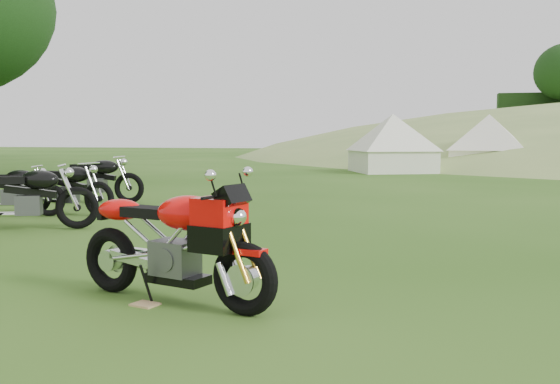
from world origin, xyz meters
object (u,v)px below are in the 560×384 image
(plywood_board, at_px, (145,304))
(vintage_moto_c, at_px, (96,178))
(tent_left, at_px, (392,141))
(tent_mid, at_px, (489,141))
(vintage_moto_d, at_px, (11,189))
(vintage_moto_a, at_px, (67,187))
(sport_motorcycle, at_px, (173,235))
(vintage_moto_b, at_px, (27,195))

(plywood_board, height_order, vintage_moto_c, vintage_moto_c)
(tent_left, relative_size, tent_mid, 1.00)
(vintage_moto_c, height_order, tent_mid, tent_mid)
(plywood_board, bearing_deg, vintage_moto_d, 135.69)
(plywood_board, bearing_deg, vintage_moto_c, 122.69)
(plywood_board, relative_size, vintage_moto_a, 0.11)
(tent_left, bearing_deg, vintage_moto_c, -135.44)
(plywood_board, distance_m, vintage_moto_d, 6.76)
(vintage_moto_d, relative_size, tent_mid, 0.66)
(sport_motorcycle, relative_size, vintage_moto_d, 1.07)
(vintage_moto_a, bearing_deg, vintage_moto_b, -67.93)
(plywood_board, xyz_separation_m, vintage_moto_b, (-3.55, 3.39, 0.52))
(sport_motorcycle, xyz_separation_m, vintage_moto_d, (-5.02, 4.56, -0.11))
(vintage_moto_c, distance_m, vintage_moto_d, 2.32)
(vintage_moto_a, relative_size, vintage_moto_b, 0.96)
(vintage_moto_a, xyz_separation_m, vintage_moto_d, (-0.82, -0.45, -0.03))
(vintage_moto_d, bearing_deg, tent_mid, 44.75)
(sport_motorcycle, bearing_deg, plywood_board, -126.87)
(sport_motorcycle, height_order, tent_left, tent_left)
(tent_mid, bearing_deg, plywood_board, -93.51)
(plywood_board, distance_m, vintage_moto_c, 8.34)
(vintage_moto_a, bearing_deg, tent_mid, 70.18)
(vintage_moto_d, distance_m, tent_left, 15.98)
(sport_motorcycle, distance_m, tent_left, 19.51)
(vintage_moto_b, relative_size, tent_mid, 0.72)
(plywood_board, distance_m, vintage_moto_b, 4.93)
(vintage_moto_d, bearing_deg, plywood_board, -60.54)
(plywood_board, bearing_deg, tent_left, 87.59)
(tent_left, bearing_deg, vintage_moto_b, -127.65)
(sport_motorcycle, xyz_separation_m, plywood_board, (-0.20, -0.14, -0.58))
(vintage_moto_b, bearing_deg, vintage_moto_d, 111.32)
(vintage_moto_b, distance_m, tent_mid, 19.84)
(vintage_moto_d, xyz_separation_m, tent_left, (5.65, 14.93, 0.71))
(sport_motorcycle, bearing_deg, tent_left, 105.22)
(sport_motorcycle, xyz_separation_m, vintage_moto_c, (-4.69, 6.86, -0.06))
(plywood_board, distance_m, vintage_moto_a, 6.54)
(vintage_moto_d, bearing_deg, tent_left, 53.05)
(plywood_board, xyz_separation_m, vintage_moto_c, (-4.50, 7.01, 0.52))
(vintage_moto_b, distance_m, vintage_moto_c, 3.74)
(vintage_moto_d, height_order, tent_left, tent_left)
(tent_left, bearing_deg, sport_motorcycle, -114.44)
(sport_motorcycle, bearing_deg, tent_mid, 95.68)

